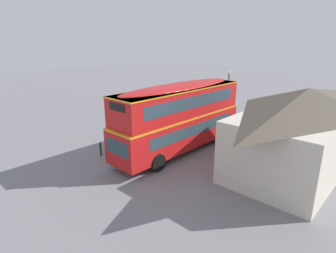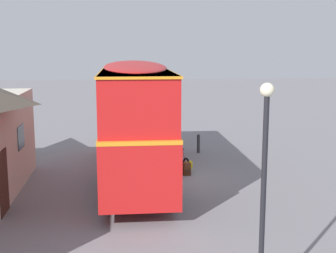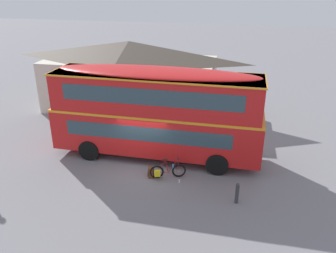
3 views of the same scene
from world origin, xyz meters
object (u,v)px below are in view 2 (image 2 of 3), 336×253
at_px(street_lamp, 264,173).
at_px(kerb_bollard, 198,143).
at_px(water_bottle_clear_plastic, 186,164).
at_px(touring_bicycle, 182,162).
at_px(backpack_on_ground, 187,168).
at_px(double_decker_bus, 135,115).

bearing_deg(street_lamp, kerb_bollard, -4.95).
bearing_deg(kerb_bollard, water_bottle_clear_plastic, 158.60).
distance_m(touring_bicycle, backpack_on_ground, 0.77).
height_order(water_bottle_clear_plastic, kerb_bollard, kerb_bollard).
bearing_deg(touring_bicycle, kerb_bollard, -21.59).
height_order(touring_bicycle, street_lamp, street_lamp).
distance_m(street_lamp, kerb_bollard, 14.45).
distance_m(touring_bicycle, street_lamp, 11.15).
xyz_separation_m(water_bottle_clear_plastic, kerb_bollard, (2.67, -1.05, 0.40)).
relative_size(street_lamp, kerb_bollard, 4.83).
bearing_deg(water_bottle_clear_plastic, kerb_bollard, -21.40).
bearing_deg(touring_bicycle, backpack_on_ground, -173.16).
bearing_deg(street_lamp, water_bottle_clear_plastic, -0.91).
relative_size(double_decker_bus, street_lamp, 2.31).
distance_m(water_bottle_clear_plastic, street_lamp, 11.86).
relative_size(backpack_on_ground, water_bottle_clear_plastic, 2.71).
height_order(backpack_on_ground, kerb_bollard, kerb_bollard).
bearing_deg(kerb_bollard, double_decker_bus, 141.90).
height_order(touring_bicycle, water_bottle_clear_plastic, touring_bicycle).
xyz_separation_m(touring_bicycle, kerb_bollard, (3.34, -1.32, 0.13)).
relative_size(double_decker_bus, kerb_bollard, 11.16).
xyz_separation_m(double_decker_bus, touring_bicycle, (0.99, -2.07, -2.27)).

